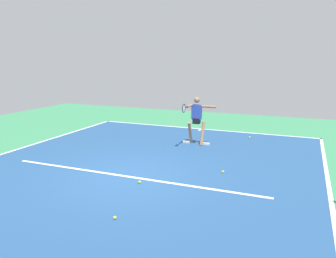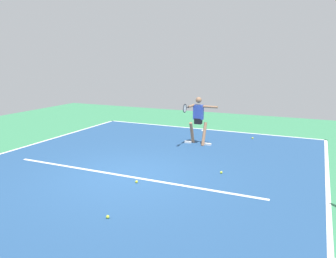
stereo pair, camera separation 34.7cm
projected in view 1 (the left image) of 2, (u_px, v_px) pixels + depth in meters
name	position (u px, v px, depth m)	size (l,w,h in m)	color
ground_plane	(129.00, 176.00, 8.66)	(22.21, 22.21, 0.00)	#388456
court_surface	(129.00, 176.00, 8.66)	(9.64, 13.00, 0.00)	navy
court_line_baseline_near	(201.00, 129.00, 14.50)	(9.64, 0.10, 0.01)	white
court_line_sideline_left	(332.00, 206.00, 6.88)	(0.10, 13.00, 0.01)	white
court_line_service	(128.00, 177.00, 8.62)	(7.23, 0.10, 0.01)	white
court_line_centre_mark	(200.00, 130.00, 14.32)	(0.10, 0.30, 0.01)	white
tennis_player	(196.00, 118.00, 11.74)	(1.18, 1.22, 1.71)	#9E7051
tennis_ball_centre_court	(223.00, 172.00, 8.90)	(0.07, 0.07, 0.07)	#CCE033
tennis_ball_near_service_line	(140.00, 182.00, 8.16)	(0.07, 0.07, 0.07)	yellow
tennis_ball_by_sideline	(115.00, 218.00, 6.33)	(0.07, 0.07, 0.07)	#CCE033
tennis_ball_far_corner	(250.00, 137.00, 12.80)	(0.07, 0.07, 0.07)	yellow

